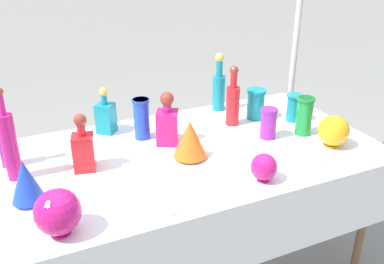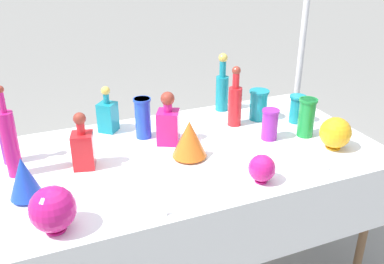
{
  "view_description": "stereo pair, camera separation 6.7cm",
  "coord_description": "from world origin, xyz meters",
  "px_view_note": "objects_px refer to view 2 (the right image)",
  "views": [
    {
      "loc": [
        -0.78,
        -1.71,
        1.74
      ],
      "look_at": [
        0.0,
        0.0,
        0.86
      ],
      "focal_mm": 40.0,
      "sensor_mm": 36.0,
      "label": 1
    },
    {
      "loc": [
        -0.72,
        -1.73,
        1.74
      ],
      "look_at": [
        0.0,
        0.0,
        0.86
      ],
      "focal_mm": 40.0,
      "sensor_mm": 36.0,
      "label": 2
    }
  ],
  "objects_px": {
    "slender_vase_2": "(259,104)",
    "cardboard_box_behind_right": "(194,159)",
    "round_bowl_1": "(335,133)",
    "fluted_vase_1": "(24,178)",
    "tall_bottle_1": "(222,88)",
    "square_decanter_2": "(108,114)",
    "slender_vase_0": "(307,116)",
    "round_bowl_2": "(53,209)",
    "slender_vase_4": "(270,123)",
    "tall_bottle_3": "(10,142)",
    "cardboard_box_behind_left": "(145,163)",
    "tall_bottle_2": "(6,135)",
    "round_bowl_0": "(262,168)",
    "fluted_vase_0": "(189,139)",
    "square_decanter_0": "(168,122)",
    "square_decanter_1": "(83,147)",
    "slender_vase_3": "(143,117)",
    "slender_vase_1": "(297,108)",
    "tall_bottle_0": "(235,102)",
    "canopy_pole": "(302,44)"
  },
  "relations": [
    {
      "from": "slender_vase_2",
      "to": "cardboard_box_behind_right",
      "type": "xyz_separation_m",
      "value": [
        -0.09,
        0.72,
        -0.7
      ]
    },
    {
      "from": "round_bowl_1",
      "to": "slender_vase_2",
      "type": "bearing_deg",
      "value": 108.89
    },
    {
      "from": "fluted_vase_1",
      "to": "round_bowl_1",
      "type": "height_order",
      "value": "fluted_vase_1"
    },
    {
      "from": "tall_bottle_1",
      "to": "cardboard_box_behind_right",
      "type": "bearing_deg",
      "value": 85.58
    },
    {
      "from": "square_decanter_2",
      "to": "slender_vase_0",
      "type": "height_order",
      "value": "square_decanter_2"
    },
    {
      "from": "square_decanter_2",
      "to": "round_bowl_2",
      "type": "relative_size",
      "value": 1.44
    },
    {
      "from": "slender_vase_0",
      "to": "slender_vase_4",
      "type": "height_order",
      "value": "slender_vase_0"
    },
    {
      "from": "tall_bottle_3",
      "to": "cardboard_box_behind_right",
      "type": "relative_size",
      "value": 0.7
    },
    {
      "from": "square_decanter_2",
      "to": "round_bowl_2",
      "type": "height_order",
      "value": "square_decanter_2"
    },
    {
      "from": "tall_bottle_1",
      "to": "cardboard_box_behind_left",
      "type": "distance_m",
      "value": 1.0
    },
    {
      "from": "tall_bottle_1",
      "to": "tall_bottle_2",
      "type": "bearing_deg",
      "value": -170.19
    },
    {
      "from": "square_decanter_2",
      "to": "fluted_vase_1",
      "type": "xyz_separation_m",
      "value": [
        -0.45,
        -0.52,
        0.0
      ]
    },
    {
      "from": "square_decanter_2",
      "to": "round_bowl_0",
      "type": "height_order",
      "value": "square_decanter_2"
    },
    {
      "from": "fluted_vase_0",
      "to": "round_bowl_1",
      "type": "distance_m",
      "value": 0.72
    },
    {
      "from": "tall_bottle_2",
      "to": "tall_bottle_3",
      "type": "bearing_deg",
      "value": -82.09
    },
    {
      "from": "square_decanter_2",
      "to": "slender_vase_2",
      "type": "distance_m",
      "value": 0.85
    },
    {
      "from": "cardboard_box_behind_left",
      "to": "square_decanter_0",
      "type": "bearing_deg",
      "value": -97.4
    },
    {
      "from": "tall_bottle_1",
      "to": "tall_bottle_2",
      "type": "xyz_separation_m",
      "value": [
        -1.2,
        -0.21,
        -0.0
      ]
    },
    {
      "from": "fluted_vase_0",
      "to": "cardboard_box_behind_left",
      "type": "xyz_separation_m",
      "value": [
        0.08,
        1.08,
        -0.7
      ]
    },
    {
      "from": "round_bowl_1",
      "to": "round_bowl_2",
      "type": "xyz_separation_m",
      "value": [
        -1.36,
        -0.14,
        0.01
      ]
    },
    {
      "from": "square_decanter_1",
      "to": "cardboard_box_behind_right",
      "type": "relative_size",
      "value": 0.45
    },
    {
      "from": "slender_vase_3",
      "to": "cardboard_box_behind_left",
      "type": "relative_size",
      "value": 0.51
    },
    {
      "from": "tall_bottle_3",
      "to": "slender_vase_2",
      "type": "bearing_deg",
      "value": 5.79
    },
    {
      "from": "round_bowl_0",
      "to": "slender_vase_3",
      "type": "bearing_deg",
      "value": 118.43
    },
    {
      "from": "slender_vase_2",
      "to": "fluted_vase_0",
      "type": "bearing_deg",
      "value": -152.66
    },
    {
      "from": "tall_bottle_1",
      "to": "round_bowl_0",
      "type": "relative_size",
      "value": 2.78
    },
    {
      "from": "slender_vase_2",
      "to": "cardboard_box_behind_left",
      "type": "relative_size",
      "value": 0.41
    },
    {
      "from": "tall_bottle_1",
      "to": "square_decanter_2",
      "type": "relative_size",
      "value": 1.38
    },
    {
      "from": "slender_vase_2",
      "to": "tall_bottle_1",
      "type": "bearing_deg",
      "value": 122.06
    },
    {
      "from": "tall_bottle_3",
      "to": "round_bowl_0",
      "type": "distance_m",
      "value": 1.08
    },
    {
      "from": "slender_vase_1",
      "to": "round_bowl_2",
      "type": "relative_size",
      "value": 0.9
    },
    {
      "from": "tall_bottle_0",
      "to": "round_bowl_0",
      "type": "height_order",
      "value": "tall_bottle_0"
    },
    {
      "from": "square_decanter_1",
      "to": "slender_vase_2",
      "type": "bearing_deg",
      "value": 10.08
    },
    {
      "from": "slender_vase_1",
      "to": "cardboard_box_behind_right",
      "type": "bearing_deg",
      "value": 107.63
    },
    {
      "from": "square_decanter_0",
      "to": "canopy_pole",
      "type": "relative_size",
      "value": 0.11
    },
    {
      "from": "square_decanter_1",
      "to": "round_bowl_1",
      "type": "height_order",
      "value": "square_decanter_1"
    },
    {
      "from": "tall_bottle_2",
      "to": "slender_vase_3",
      "type": "relative_size",
      "value": 1.56
    },
    {
      "from": "tall_bottle_3",
      "to": "round_bowl_1",
      "type": "bearing_deg",
      "value": -12.76
    },
    {
      "from": "square_decanter_2",
      "to": "slender_vase_4",
      "type": "bearing_deg",
      "value": -29.17
    },
    {
      "from": "tall_bottle_3",
      "to": "slender_vase_4",
      "type": "distance_m",
      "value": 1.24
    },
    {
      "from": "tall_bottle_3",
      "to": "round_bowl_1",
      "type": "xyz_separation_m",
      "value": [
        1.47,
        -0.33,
        -0.08
      ]
    },
    {
      "from": "square_decanter_2",
      "to": "cardboard_box_behind_right",
      "type": "xyz_separation_m",
      "value": [
        0.74,
        0.55,
        -0.7
      ]
    },
    {
      "from": "tall_bottle_2",
      "to": "cardboard_box_behind_left",
      "type": "xyz_separation_m",
      "value": [
        0.87,
        0.8,
        -0.74
      ]
    },
    {
      "from": "tall_bottle_0",
      "to": "tall_bottle_1",
      "type": "bearing_deg",
      "value": 81.67
    },
    {
      "from": "slender_vase_4",
      "to": "round_bowl_1",
      "type": "relative_size",
      "value": 0.99
    },
    {
      "from": "square_decanter_1",
      "to": "cardboard_box_behind_left",
      "type": "distance_m",
      "value": 1.33
    },
    {
      "from": "cardboard_box_behind_left",
      "to": "canopy_pole",
      "type": "height_order",
      "value": "canopy_pole"
    },
    {
      "from": "slender_vase_4",
      "to": "canopy_pole",
      "type": "height_order",
      "value": "canopy_pole"
    },
    {
      "from": "square_decanter_1",
      "to": "tall_bottle_2",
      "type": "bearing_deg",
      "value": 149.93
    },
    {
      "from": "tall_bottle_2",
      "to": "fluted_vase_0",
      "type": "distance_m",
      "value": 0.84
    }
  ]
}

